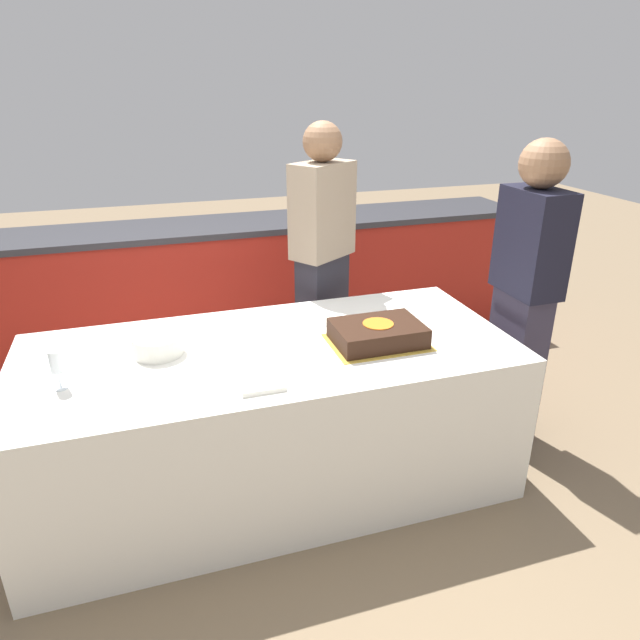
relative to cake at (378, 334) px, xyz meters
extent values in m
plane|color=#7A664C|center=(-0.47, 0.10, -0.77)|extent=(14.00, 14.00, 0.00)
cube|color=#A82319|center=(-0.47, 1.66, -0.33)|extent=(4.40, 0.55, 0.88)
cube|color=#2D2D33|center=(-0.47, 1.66, 0.13)|extent=(4.40, 0.58, 0.04)
cube|color=white|center=(-0.47, 0.10, -0.41)|extent=(2.17, 0.96, 0.72)
cube|color=gold|center=(0.00, 0.00, -0.04)|extent=(0.43, 0.32, 0.00)
cube|color=black|center=(0.00, 0.00, 0.00)|extent=(0.39, 0.28, 0.09)
cylinder|color=orange|center=(0.00, 0.00, 0.05)|extent=(0.14, 0.14, 0.00)
cylinder|color=white|center=(-0.94, 0.18, 0.00)|extent=(0.21, 0.21, 0.09)
cylinder|color=white|center=(-1.31, -0.01, -0.04)|extent=(0.06, 0.06, 0.00)
cylinder|color=white|center=(-1.31, -0.01, -0.01)|extent=(0.01, 0.01, 0.06)
cylinder|color=white|center=(-1.31, -0.01, 0.07)|extent=(0.05, 0.05, 0.09)
cylinder|color=white|center=(-0.08, 0.28, -0.04)|extent=(0.19, 0.19, 0.00)
cube|color=white|center=(-0.58, -0.24, -0.04)|extent=(0.17, 0.10, 0.02)
cube|color=#282833|center=(0.00, 0.81, -0.32)|extent=(0.34, 0.30, 0.90)
cube|color=tan|center=(0.00, 0.81, 0.39)|extent=(0.40, 0.36, 0.51)
sphere|color=#936B4C|center=(0.00, 0.81, 0.74)|extent=(0.21, 0.21, 0.21)
cube|color=#383347|center=(0.83, 0.10, -0.35)|extent=(0.16, 0.29, 0.83)
cube|color=black|center=(0.83, 0.10, 0.32)|extent=(0.20, 0.35, 0.51)
sphere|color=#936B4C|center=(0.83, 0.10, 0.69)|extent=(0.23, 0.23, 0.23)
camera|label=1|loc=(-0.94, -2.12, 1.05)|focal=32.00mm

